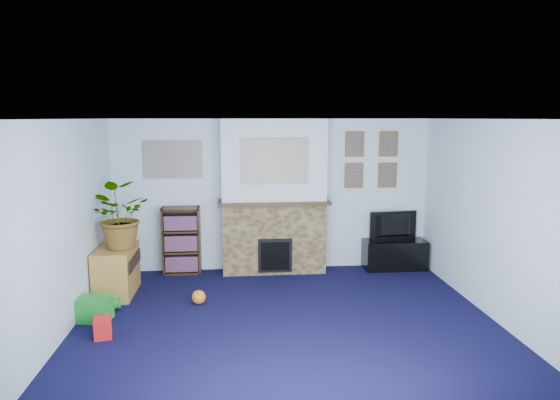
{
  "coord_description": "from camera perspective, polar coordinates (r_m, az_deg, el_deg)",
  "views": [
    {
      "loc": [
        -0.58,
        -5.57,
        2.42
      ],
      "look_at": [
        0.01,
        1.04,
        1.32
      ],
      "focal_mm": 32.0,
      "sensor_mm": 36.0,
      "label": 1
    }
  ],
  "objects": [
    {
      "name": "sideboard",
      "position": [
        7.28,
        -18.18,
        -7.56
      ],
      "size": [
        0.48,
        0.86,
        0.67
      ],
      "primitive_type": "cube",
      "color": "#A27834",
      "rests_on": "ground"
    },
    {
      "name": "bookshelf",
      "position": [
        7.96,
        -11.17,
        -4.71
      ],
      "size": [
        0.58,
        0.28,
        1.05
      ],
      "color": "black",
      "rests_on": "ground"
    },
    {
      "name": "floor",
      "position": [
        6.1,
        0.83,
        -13.95
      ],
      "size": [
        5.0,
        4.5,
        0.01
      ],
      "primitive_type": "cube",
      "color": "black",
      "rests_on": "ground"
    },
    {
      "name": "chimney_breast",
      "position": [
        7.73,
        -0.71,
        0.23
      ],
      "size": [
        1.72,
        0.5,
        2.4
      ],
      "color": "brown",
      "rests_on": "ground"
    },
    {
      "name": "portrait_tl",
      "position": [
        8.03,
        8.52,
        6.33
      ],
      "size": [
        0.3,
        0.03,
        0.4
      ],
      "primitive_type": "cube",
      "color": "brown",
      "rests_on": "wall_back"
    },
    {
      "name": "wall_left",
      "position": [
        6.01,
        -23.61,
        -3.07
      ],
      "size": [
        0.04,
        4.5,
        2.4
      ],
      "primitive_type": "cube",
      "color": "silver",
      "rests_on": "ground"
    },
    {
      "name": "wall_right",
      "position": [
        6.48,
        23.45,
        -2.21
      ],
      "size": [
        0.04,
        4.5,
        2.4
      ],
      "primitive_type": "cube",
      "color": "silver",
      "rests_on": "ground"
    },
    {
      "name": "portrait_bl",
      "position": [
        8.07,
        8.44,
        2.78
      ],
      "size": [
        0.3,
        0.03,
        0.4
      ],
      "primitive_type": "cube",
      "color": "brown",
      "rests_on": "wall_back"
    },
    {
      "name": "mantel_candle",
      "position": [
        7.72,
        1.88,
        0.55
      ],
      "size": [
        0.05,
        0.05,
        0.17
      ],
      "primitive_type": "cylinder",
      "color": "#B2BFC6",
      "rests_on": "chimney_breast"
    },
    {
      "name": "mantel_can",
      "position": [
        7.77,
        4.47,
        0.44
      ],
      "size": [
        0.06,
        0.06,
        0.11
      ],
      "primitive_type": "cylinder",
      "color": "red",
      "rests_on": "chimney_breast"
    },
    {
      "name": "collage_main",
      "position": [
        7.45,
        -0.59,
        4.5
      ],
      "size": [
        1.0,
        0.03,
        0.68
      ],
      "primitive_type": "cube",
      "color": "gray",
      "rests_on": "chimney_breast"
    },
    {
      "name": "green_crate",
      "position": [
        6.53,
        -20.44,
        -11.63
      ],
      "size": [
        0.42,
        0.36,
        0.29
      ],
      "primitive_type": "cube",
      "rotation": [
        0.0,
        0.0,
        -0.23
      ],
      "color": "#198C26",
      "rests_on": "ground"
    },
    {
      "name": "television",
      "position": [
        8.21,
        13.02,
        -2.93
      ],
      "size": [
        0.8,
        0.19,
        0.46
      ],
      "primitive_type": "imported",
      "rotation": [
        0.0,
        0.0,
        3.25
      ],
      "color": "black",
      "rests_on": "tv_stand"
    },
    {
      "name": "toy_block",
      "position": [
        6.03,
        -19.6,
        -13.66
      ],
      "size": [
        0.23,
        0.23,
        0.23
      ],
      "primitive_type": "cube",
      "rotation": [
        0.0,
        0.0,
        0.24
      ],
      "color": "red",
      "rests_on": "ground"
    },
    {
      "name": "toy_tube",
      "position": [
        6.81,
        -19.04,
        -11.27
      ],
      "size": [
        0.3,
        0.13,
        0.17
      ],
      "primitive_type": "cylinder",
      "rotation": [
        0.0,
        1.43,
        0.0
      ],
      "color": "#198C26",
      "rests_on": "ground"
    },
    {
      "name": "mantel_clock",
      "position": [
        7.68,
        -0.59,
        0.45
      ],
      "size": [
        0.11,
        0.06,
        0.15
      ],
      "primitive_type": "cube",
      "color": "gold",
      "rests_on": "chimney_breast"
    },
    {
      "name": "collage_left",
      "position": [
        7.89,
        -12.16,
        4.57
      ],
      "size": [
        0.9,
        0.03,
        0.58
      ],
      "primitive_type": "cube",
      "color": "gray",
      "rests_on": "wall_back"
    },
    {
      "name": "wall_back",
      "position": [
        7.93,
        -0.82,
        0.58
      ],
      "size": [
        5.0,
        0.04,
        2.4
      ],
      "primitive_type": "cube",
      "color": "silver",
      "rests_on": "ground"
    },
    {
      "name": "mantel_teddy",
      "position": [
        7.66,
        -4.87,
        0.35
      ],
      "size": [
        0.12,
        0.12,
        0.12
      ],
      "primitive_type": "sphere",
      "color": "gray",
      "rests_on": "chimney_breast"
    },
    {
      "name": "tv_stand",
      "position": [
        8.3,
        12.94,
        -6.15
      ],
      "size": [
        0.99,
        0.42,
        0.47
      ],
      "primitive_type": "cube",
      "color": "black",
      "rests_on": "ground"
    },
    {
      "name": "portrait_br",
      "position": [
        8.22,
        12.17,
        2.79
      ],
      "size": [
        0.3,
        0.03,
        0.4
      ],
      "primitive_type": "cube",
      "color": "brown",
      "rests_on": "wall_back"
    },
    {
      "name": "toy_ball",
      "position": [
        6.74,
        -9.27,
        -10.92
      ],
      "size": [
        0.18,
        0.18,
        0.18
      ],
      "primitive_type": "sphere",
      "color": "orange",
      "rests_on": "ground"
    },
    {
      "name": "potted_plant",
      "position": [
        7.05,
        -18.19,
        -1.81
      ],
      "size": [
        0.98,
        0.92,
        0.88
      ],
      "primitive_type": "imported",
      "rotation": [
        0.0,
        0.0,
        2.76
      ],
      "color": "#26661E",
      "rests_on": "sideboard"
    },
    {
      "name": "ceiling",
      "position": [
        5.6,
        0.89,
        9.23
      ],
      "size": [
        5.0,
        4.5,
        0.01
      ],
      "primitive_type": "cube",
      "color": "white",
      "rests_on": "wall_back"
    },
    {
      "name": "portrait_tr",
      "position": [
        8.18,
        12.3,
        6.27
      ],
      "size": [
        0.3,
        0.03,
        0.4
      ],
      "primitive_type": "cube",
      "color": "brown",
      "rests_on": "wall_back"
    },
    {
      "name": "wall_front",
      "position": [
        3.58,
        4.65,
        -10.49
      ],
      "size": [
        5.0,
        0.04,
        2.4
      ],
      "primitive_type": "cube",
      "color": "silver",
      "rests_on": "ground"
    }
  ]
}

